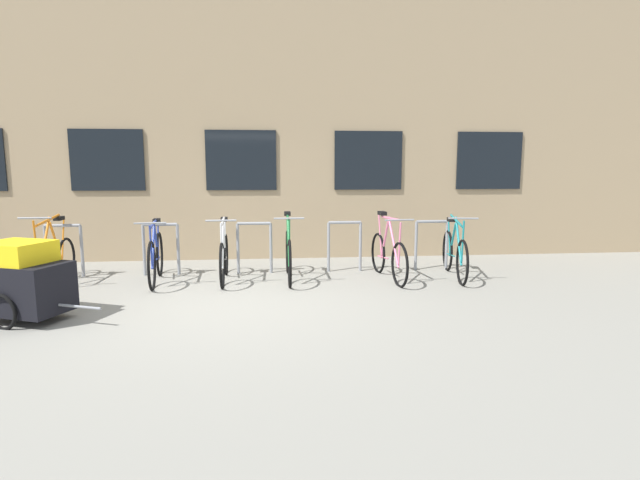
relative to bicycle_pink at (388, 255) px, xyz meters
name	(u,v)px	position (x,y,z in m)	size (l,w,h in m)	color
ground_plane	(230,305)	(-2.36, -1.27, -0.38)	(42.00, 42.00, 0.00)	gray
storefront_building	(248,122)	(-2.36, 5.26, 2.49)	(28.00, 6.71, 5.73)	tan
bike_rack	(254,242)	(-2.10, 0.63, 0.14)	(6.59, 0.05, 0.85)	gray
bicycle_pink	(388,255)	(0.00, 0.00, 0.00)	(0.44, 1.72, 1.05)	black
bicycle_green	(288,254)	(-1.56, 0.14, 0.01)	(0.44, 1.76, 1.05)	black
bicycle_orange	(53,259)	(-5.08, 0.17, -0.01)	(0.44, 1.68, 1.07)	black
bicycle_white	(224,256)	(-2.55, 0.14, -0.01)	(0.44, 1.63, 1.01)	black
bicycle_teal	(454,253)	(1.08, 0.03, 0.00)	(0.45, 1.76, 1.02)	black
bicycle_blue	(156,257)	(-3.58, 0.15, 0.01)	(0.44, 1.72, 0.98)	black
bike_trailer	(24,280)	(-4.61, -1.69, 0.09)	(1.46, 0.89, 0.92)	black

